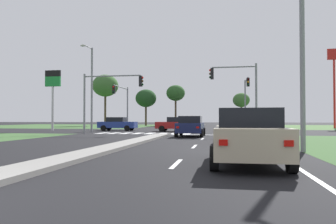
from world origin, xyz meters
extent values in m
plane|color=black|center=(0.00, 30.00, 0.00)|extent=(200.00, 200.00, 0.00)
cube|color=#385B2D|center=(-25.50, 54.50, 0.00)|extent=(35.00, 35.00, 0.01)
cube|color=gray|center=(0.00, 11.00, 0.07)|extent=(1.20, 22.00, 0.14)
cube|color=#ADA89E|center=(0.00, 55.00, 0.07)|extent=(1.20, 36.00, 0.14)
cube|color=silver|center=(3.50, 5.57, 0.01)|extent=(0.14, 2.00, 0.01)
cube|color=silver|center=(3.50, 11.57, 0.01)|extent=(0.14, 2.00, 0.01)
cube|color=silver|center=(3.50, 17.57, 0.01)|extent=(0.14, 2.00, 0.01)
cube|color=silver|center=(6.85, 12.00, 0.01)|extent=(0.14, 24.00, 0.01)
cube|color=silver|center=(3.80, 23.00, 0.01)|extent=(6.40, 0.50, 0.01)
cube|color=silver|center=(-6.40, 24.80, 0.01)|extent=(0.70, 2.80, 0.01)
cube|color=silver|center=(-5.25, 24.80, 0.01)|extent=(0.70, 2.80, 0.01)
cube|color=silver|center=(-4.10, 24.80, 0.01)|extent=(0.70, 2.80, 0.01)
cube|color=silver|center=(-2.95, 24.80, 0.01)|extent=(0.70, 2.80, 0.01)
cube|color=silver|center=(-1.80, 24.80, 0.01)|extent=(0.70, 2.80, 0.01)
cube|color=silver|center=(-0.65, 24.80, 0.01)|extent=(0.70, 2.80, 0.01)
cube|color=silver|center=(0.50, 24.80, 0.01)|extent=(0.70, 2.80, 0.01)
cube|color=silver|center=(1.65, 24.80, 0.01)|extent=(0.70, 2.80, 0.01)
cube|color=silver|center=(-2.44, 61.13, 0.65)|extent=(1.86, 4.18, 0.66)
cube|color=black|center=(-2.44, 61.28, 1.24)|extent=(1.63, 1.92, 0.52)
cube|color=red|center=(-1.74, 63.24, 0.71)|extent=(0.20, 0.04, 0.14)
cube|color=red|center=(-3.15, 63.24, 0.71)|extent=(0.20, 0.04, 0.14)
cylinder|color=black|center=(-1.52, 59.79, 0.32)|extent=(0.22, 0.64, 0.64)
cylinder|color=black|center=(-3.37, 59.79, 0.32)|extent=(0.22, 0.64, 0.64)
cylinder|color=black|center=(-1.52, 62.47, 0.32)|extent=(0.22, 0.64, 0.64)
cylinder|color=black|center=(-3.37, 62.47, 0.32)|extent=(0.22, 0.64, 0.64)
cube|color=#BCAD8E|center=(5.58, 5.87, 0.71)|extent=(1.87, 4.42, 0.78)
cube|color=black|center=(5.58, 5.72, 1.36)|extent=(1.65, 2.03, 0.52)
cube|color=red|center=(4.87, 3.64, 0.79)|extent=(0.20, 0.04, 0.14)
cube|color=red|center=(6.29, 3.64, 0.79)|extent=(0.20, 0.04, 0.14)
cylinder|color=black|center=(4.64, 7.28, 0.32)|extent=(0.22, 0.64, 0.64)
cylinder|color=black|center=(6.51, 7.28, 0.32)|extent=(0.22, 0.64, 0.64)
cylinder|color=black|center=(4.64, 4.45, 0.32)|extent=(0.22, 0.64, 0.64)
cylinder|color=black|center=(6.51, 4.45, 0.32)|extent=(0.22, 0.64, 0.64)
cube|color=black|center=(-2.21, 51.01, 0.65)|extent=(1.77, 4.54, 0.66)
cube|color=black|center=(-2.21, 51.16, 1.24)|extent=(1.56, 2.09, 0.52)
cube|color=red|center=(-1.54, 53.30, 0.72)|extent=(0.20, 0.04, 0.14)
cube|color=red|center=(-2.88, 53.30, 0.72)|extent=(0.20, 0.04, 0.14)
cylinder|color=black|center=(-1.32, 49.55, 0.32)|extent=(0.22, 0.64, 0.64)
cylinder|color=black|center=(-3.10, 49.55, 0.32)|extent=(0.22, 0.64, 0.64)
cylinder|color=black|center=(-1.32, 52.46, 0.32)|extent=(0.22, 0.64, 0.64)
cylinder|color=black|center=(-3.10, 52.46, 0.32)|extent=(0.22, 0.64, 0.64)
cube|color=maroon|center=(5.58, 14.30, 0.69)|extent=(1.80, 4.22, 0.74)
cube|color=black|center=(5.58, 14.15, 1.32)|extent=(1.58, 1.94, 0.52)
cube|color=red|center=(4.89, 12.16, 0.77)|extent=(0.20, 0.04, 0.14)
cube|color=red|center=(6.26, 12.16, 0.77)|extent=(0.20, 0.04, 0.14)
cylinder|color=black|center=(4.68, 15.65, 0.32)|extent=(0.22, 0.64, 0.64)
cylinder|color=black|center=(6.48, 15.65, 0.32)|extent=(0.22, 0.64, 0.64)
cylinder|color=black|center=(4.68, 12.94, 0.32)|extent=(0.22, 0.64, 0.64)
cylinder|color=black|center=(6.48, 12.94, 0.32)|extent=(0.22, 0.64, 0.64)
cube|color=#161E47|center=(2.42, 20.57, 0.68)|extent=(1.85, 4.39, 0.72)
cube|color=black|center=(2.42, 20.42, 1.30)|extent=(1.63, 2.02, 0.52)
cube|color=red|center=(1.72, 18.35, 0.75)|extent=(0.20, 0.04, 0.14)
cube|color=red|center=(3.12, 18.35, 0.75)|extent=(0.20, 0.04, 0.14)
cylinder|color=black|center=(1.50, 21.97, 0.32)|extent=(0.22, 0.64, 0.64)
cylinder|color=black|center=(3.35, 21.97, 0.32)|extent=(0.22, 0.64, 0.64)
cylinder|color=black|center=(1.50, 19.16, 0.32)|extent=(0.22, 0.64, 0.64)
cylinder|color=black|center=(3.35, 19.16, 0.32)|extent=(0.22, 0.64, 0.64)
cube|color=navy|center=(-7.12, 31.27, 0.67)|extent=(4.34, 1.72, 0.71)
cube|color=black|center=(-7.27, 31.27, 1.29)|extent=(2.00, 1.51, 0.52)
cube|color=red|center=(-9.31, 31.92, 0.74)|extent=(0.04, 0.20, 0.14)
cube|color=red|center=(-9.31, 30.62, 0.74)|extent=(0.04, 0.20, 0.14)
cylinder|color=black|center=(-5.73, 32.13, 0.32)|extent=(0.64, 0.22, 0.64)
cylinder|color=black|center=(-5.73, 30.41, 0.32)|extent=(0.64, 0.22, 0.64)
cylinder|color=black|center=(-8.51, 32.13, 0.32)|extent=(0.64, 0.22, 0.64)
cylinder|color=black|center=(-8.51, 30.41, 0.32)|extent=(0.64, 0.22, 0.64)
cube|color=#A31919|center=(-0.18, 29.98, 0.67)|extent=(4.17, 1.80, 0.71)
cube|color=black|center=(-0.03, 29.98, 1.29)|extent=(1.92, 1.58, 0.52)
cube|color=red|center=(1.93, 29.30, 0.74)|extent=(0.04, 0.20, 0.14)
cube|color=red|center=(1.93, 30.66, 0.74)|extent=(0.04, 0.20, 0.14)
cylinder|color=black|center=(-1.51, 29.08, 0.32)|extent=(0.64, 0.22, 0.64)
cylinder|color=black|center=(-1.51, 30.88, 0.32)|extent=(0.64, 0.22, 0.64)
cylinder|color=black|center=(1.16, 29.08, 0.32)|extent=(0.64, 0.22, 0.64)
cylinder|color=black|center=(1.16, 30.88, 0.32)|extent=(0.64, 0.22, 0.64)
cylinder|color=gray|center=(-7.60, 23.40, 2.73)|extent=(0.18, 0.18, 5.47)
cylinder|color=gray|center=(-4.95, 23.40, 5.22)|extent=(5.29, 0.12, 0.12)
cube|color=black|center=(-2.31, 23.40, 4.69)|extent=(0.26, 0.32, 0.95)
sphere|color=red|center=(-2.15, 23.40, 4.99)|extent=(0.20, 0.20, 0.20)
sphere|color=#3A2405|center=(-2.15, 23.40, 4.69)|extent=(0.20, 0.20, 0.20)
sphere|color=black|center=(-2.15, 23.40, 4.39)|extent=(0.20, 0.20, 0.20)
cylinder|color=gray|center=(7.60, 23.40, 2.99)|extent=(0.18, 0.18, 5.97)
cylinder|color=gray|center=(5.78, 23.40, 5.72)|extent=(3.63, 0.12, 0.12)
cube|color=black|center=(3.97, 23.40, 5.20)|extent=(0.26, 0.32, 0.95)
sphere|color=red|center=(3.81, 23.40, 5.50)|extent=(0.20, 0.20, 0.20)
sphere|color=#3A2405|center=(3.81, 23.40, 5.20)|extent=(0.20, 0.20, 0.20)
sphere|color=black|center=(3.81, 23.40, 4.90)|extent=(0.20, 0.20, 0.20)
cylinder|color=gray|center=(-7.60, 36.60, 2.77)|extent=(0.18, 0.18, 5.54)
cylinder|color=gray|center=(-7.60, 33.93, 5.29)|extent=(0.12, 5.34, 0.12)
cube|color=black|center=(-7.60, 31.26, 4.76)|extent=(0.32, 0.26, 0.95)
sphere|color=red|center=(-7.60, 31.10, 5.06)|extent=(0.20, 0.20, 0.20)
sphere|color=#3A2405|center=(-7.60, 31.10, 4.76)|extent=(0.20, 0.20, 0.20)
sphere|color=black|center=(-7.60, 31.10, 4.46)|extent=(0.20, 0.20, 0.20)
cylinder|color=gray|center=(7.60, 36.60, 3.08)|extent=(0.18, 0.18, 6.17)
cylinder|color=gray|center=(7.60, 34.26, 5.92)|extent=(0.12, 4.68, 0.12)
cube|color=black|center=(7.60, 31.92, 5.39)|extent=(0.32, 0.26, 0.95)
sphere|color=#360503|center=(7.60, 31.76, 5.69)|extent=(0.20, 0.20, 0.20)
sphere|color=orange|center=(7.60, 31.76, 5.39)|extent=(0.20, 0.20, 0.20)
sphere|color=black|center=(7.60, 31.76, 5.09)|extent=(0.20, 0.20, 0.20)
cylinder|color=gray|center=(8.06, 9.90, 4.07)|extent=(0.20, 0.20, 8.15)
cylinder|color=gray|center=(-8.06, 26.10, 4.25)|extent=(0.20, 0.20, 8.49)
cylinder|color=gray|center=(-8.11, 25.17, 8.39)|extent=(0.19, 1.87, 0.10)
ellipsoid|color=#B2B2A8|center=(-8.15, 24.24, 8.29)|extent=(0.56, 0.28, 0.20)
cylinder|color=maroon|center=(0.29, 43.22, 0.51)|extent=(0.16, 0.16, 0.74)
cylinder|color=#335184|center=(0.29, 43.22, 1.26)|extent=(0.34, 0.34, 0.77)
sphere|color=tan|center=(0.29, 43.22, 1.76)|extent=(0.22, 0.22, 0.22)
cylinder|color=red|center=(20.96, 45.97, 5.03)|extent=(0.28, 0.28, 10.07)
cube|color=red|center=(20.96, 45.97, 10.87)|extent=(1.80, 0.30, 1.60)
torus|color=yellow|center=(20.56, 46.14, 10.87)|extent=(0.96, 0.16, 0.96)
torus|color=yellow|center=(21.36, 46.14, 10.87)|extent=(0.96, 0.16, 0.96)
cylinder|color=silver|center=(-13.89, 28.87, 2.50)|extent=(0.24, 0.24, 4.99)
cube|color=#197F33|center=(-13.89, 28.87, 5.54)|extent=(1.80, 0.24, 1.10)
cube|color=black|center=(-13.89, 28.87, 6.44)|extent=(1.80, 0.24, 0.70)
cylinder|color=#423323|center=(-18.39, 56.52, 3.32)|extent=(0.41, 0.41, 6.64)
ellipsoid|color=#38602D|center=(-18.39, 56.52, 8.07)|extent=(5.19, 5.19, 4.41)
cylinder|color=#423323|center=(-10.55, 58.74, 2.21)|extent=(0.39, 0.39, 4.42)
ellipsoid|color=#1E421E|center=(-10.55, 58.74, 5.58)|extent=(4.23, 4.23, 3.60)
cylinder|color=#423323|center=(-4.49, 59.05, 2.78)|extent=(0.37, 0.37, 5.57)
ellipsoid|color=#285123|center=(-4.49, 59.05, 6.59)|extent=(3.74, 3.74, 3.18)
cylinder|color=#423323|center=(8.40, 59.24, 2.08)|extent=(0.29, 0.29, 4.16)
ellipsoid|color=#38602D|center=(8.40, 59.24, 5.05)|extent=(3.24, 3.24, 2.76)
camera|label=1|loc=(4.86, -3.67, 1.32)|focal=33.81mm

